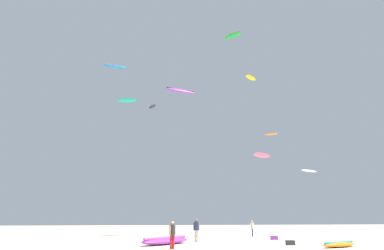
{
  "coord_description": "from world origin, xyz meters",
  "views": [
    {
      "loc": [
        -3.61,
        -13.94,
        1.88
      ],
      "look_at": [
        0.0,
        15.7,
        11.22
      ],
      "focal_mm": 27.53,
      "sensor_mm": 36.0,
      "label": 1
    }
  ],
  "objects_px": {
    "kite_aloft_0": "(309,171)",
    "kite_aloft_7": "(271,134)",
    "cooler_box": "(274,238)",
    "kite_aloft_4": "(262,155)",
    "gear_bag": "(290,243)",
    "kite_aloft_2": "(152,107)",
    "kite_aloft_1": "(233,36)",
    "kite_aloft_8": "(127,100)",
    "person_foreground": "(172,233)",
    "kite_aloft_3": "(115,67)",
    "person_left": "(252,227)",
    "kite_grounded_mid": "(166,241)",
    "kite_aloft_6": "(181,91)",
    "person_midground": "(196,228)",
    "kite_aloft_5": "(251,78)",
    "kite_grounded_near": "(339,244)"
  },
  "relations": [
    {
      "from": "person_foreground",
      "to": "kite_aloft_8",
      "type": "xyz_separation_m",
      "value": [
        -6.85,
        31.08,
        21.09
      ]
    },
    {
      "from": "person_left",
      "to": "kite_aloft_1",
      "type": "height_order",
      "value": "kite_aloft_1"
    },
    {
      "from": "kite_aloft_5",
      "to": "kite_aloft_6",
      "type": "xyz_separation_m",
      "value": [
        -12.94,
        -11.9,
        -8.38
      ]
    },
    {
      "from": "cooler_box",
      "to": "kite_aloft_0",
      "type": "xyz_separation_m",
      "value": [
        15.13,
        20.51,
        9.08
      ]
    },
    {
      "from": "kite_aloft_3",
      "to": "kite_aloft_6",
      "type": "relative_size",
      "value": 0.91
    },
    {
      "from": "person_left",
      "to": "kite_grounded_mid",
      "type": "distance_m",
      "value": 11.88
    },
    {
      "from": "person_midground",
      "to": "kite_grounded_mid",
      "type": "distance_m",
      "value": 3.36
    },
    {
      "from": "person_midground",
      "to": "kite_grounded_mid",
      "type": "height_order",
      "value": "person_midground"
    },
    {
      "from": "kite_aloft_6",
      "to": "cooler_box",
      "type": "bearing_deg",
      "value": -37.73
    },
    {
      "from": "kite_aloft_1",
      "to": "kite_aloft_8",
      "type": "distance_m",
      "value": 22.37
    },
    {
      "from": "kite_grounded_near",
      "to": "kite_aloft_7",
      "type": "height_order",
      "value": "kite_aloft_7"
    },
    {
      "from": "gear_bag",
      "to": "kite_aloft_8",
      "type": "distance_m",
      "value": 39.67
    },
    {
      "from": "kite_grounded_near",
      "to": "kite_aloft_4",
      "type": "distance_m",
      "value": 25.76
    },
    {
      "from": "kite_grounded_near",
      "to": "kite_aloft_7",
      "type": "bearing_deg",
      "value": 74.15
    },
    {
      "from": "person_foreground",
      "to": "kite_aloft_6",
      "type": "bearing_deg",
      "value": 134.33
    },
    {
      "from": "gear_bag",
      "to": "kite_aloft_7",
      "type": "bearing_deg",
      "value": 68.7
    },
    {
      "from": "person_foreground",
      "to": "kite_aloft_4",
      "type": "bearing_deg",
      "value": 108.04
    },
    {
      "from": "kite_grounded_mid",
      "to": "gear_bag",
      "type": "distance_m",
      "value": 8.77
    },
    {
      "from": "cooler_box",
      "to": "kite_aloft_4",
      "type": "xyz_separation_m",
      "value": [
        5.52,
        16.29,
        10.66
      ]
    },
    {
      "from": "kite_aloft_2",
      "to": "kite_aloft_7",
      "type": "height_order",
      "value": "kite_aloft_2"
    },
    {
      "from": "kite_aloft_8",
      "to": "person_foreground",
      "type": "bearing_deg",
      "value": -77.56
    },
    {
      "from": "kite_aloft_0",
      "to": "kite_aloft_3",
      "type": "relative_size",
      "value": 1.08
    },
    {
      "from": "person_foreground",
      "to": "person_left",
      "type": "xyz_separation_m",
      "value": [
        8.68,
        11.04,
        -0.05
      ]
    },
    {
      "from": "kite_aloft_0",
      "to": "kite_aloft_2",
      "type": "distance_m",
      "value": 31.24
    },
    {
      "from": "kite_aloft_0",
      "to": "kite_aloft_7",
      "type": "xyz_separation_m",
      "value": [
        -4.93,
        2.82,
        7.01
      ]
    },
    {
      "from": "kite_aloft_3",
      "to": "kite_aloft_8",
      "type": "xyz_separation_m",
      "value": [
        0.65,
        11.62,
        -0.46
      ]
    },
    {
      "from": "gear_bag",
      "to": "kite_aloft_2",
      "type": "bearing_deg",
      "value": 107.3
    },
    {
      "from": "kite_aloft_6",
      "to": "kite_aloft_7",
      "type": "xyz_separation_m",
      "value": [
        17.97,
        17.31,
        0.04
      ]
    },
    {
      "from": "kite_grounded_near",
      "to": "kite_aloft_6",
      "type": "xyz_separation_m",
      "value": [
        -9.41,
        12.86,
        16.04
      ]
    },
    {
      "from": "kite_grounded_near",
      "to": "kite_aloft_2",
      "type": "bearing_deg",
      "value": 110.0
    },
    {
      "from": "kite_aloft_0",
      "to": "kite_aloft_5",
      "type": "distance_m",
      "value": 18.49
    },
    {
      "from": "gear_bag",
      "to": "kite_grounded_near",
      "type": "bearing_deg",
      "value": -36.86
    },
    {
      "from": "kite_aloft_0",
      "to": "kite_aloft_7",
      "type": "relative_size",
      "value": 1.61
    },
    {
      "from": "person_left",
      "to": "kite_aloft_7",
      "type": "xyz_separation_m",
      "value": [
        10.7,
        18.97,
        15.36
      ]
    },
    {
      "from": "person_midground",
      "to": "kite_aloft_5",
      "type": "relative_size",
      "value": 0.64
    },
    {
      "from": "gear_bag",
      "to": "kite_aloft_1",
      "type": "distance_m",
      "value": 30.32
    },
    {
      "from": "kite_aloft_3",
      "to": "kite_aloft_1",
      "type": "bearing_deg",
      "value": -11.24
    },
    {
      "from": "cooler_box",
      "to": "kite_aloft_3",
      "type": "distance_m",
      "value": 30.67
    },
    {
      "from": "kite_aloft_8",
      "to": "kite_aloft_7",
      "type": "bearing_deg",
      "value": -2.35
    },
    {
      "from": "gear_bag",
      "to": "kite_aloft_2",
      "type": "height_order",
      "value": "kite_aloft_2"
    },
    {
      "from": "cooler_box",
      "to": "kite_aloft_3",
      "type": "relative_size",
      "value": 0.16
    },
    {
      "from": "cooler_box",
      "to": "gear_bag",
      "type": "distance_m",
      "value": 5.06
    },
    {
      "from": "kite_aloft_1",
      "to": "kite_aloft_6",
      "type": "distance_m",
      "value": 13.54
    },
    {
      "from": "person_midground",
      "to": "kite_aloft_4",
      "type": "relative_size",
      "value": 0.48
    },
    {
      "from": "kite_aloft_1",
      "to": "person_midground",
      "type": "bearing_deg",
      "value": -122.52
    },
    {
      "from": "kite_aloft_1",
      "to": "kite_aloft_4",
      "type": "xyz_separation_m",
      "value": [
        5.59,
        6.82,
        -15.97
      ]
    },
    {
      "from": "person_midground",
      "to": "kite_aloft_1",
      "type": "distance_m",
      "value": 28.79
    },
    {
      "from": "kite_aloft_1",
      "to": "kite_aloft_3",
      "type": "height_order",
      "value": "kite_aloft_1"
    },
    {
      "from": "cooler_box",
      "to": "kite_aloft_3",
      "type": "xyz_separation_m",
      "value": [
        -16.69,
        12.78,
        22.33
      ]
    },
    {
      "from": "person_left",
      "to": "kite_aloft_5",
      "type": "relative_size",
      "value": 0.57
    }
  ]
}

